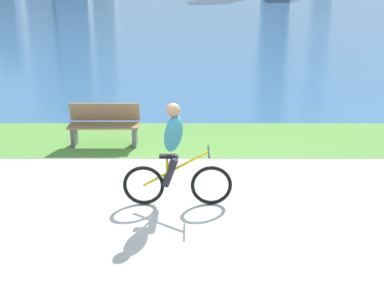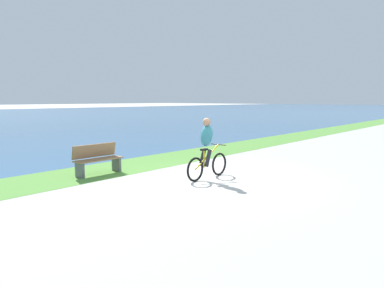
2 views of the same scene
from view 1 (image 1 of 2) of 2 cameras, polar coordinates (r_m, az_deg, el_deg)
name	(u,v)px [view 1 (image 1 of 2)]	position (r m, az deg, el deg)	size (l,w,h in m)	color
ground_plane	(182,206)	(8.34, -1.15, -6.98)	(300.00, 300.00, 0.00)	#B2AFA8
grass_strip_bayside	(185,139)	(11.39, -0.81, 0.56)	(120.00, 2.37, 0.01)	#59933D
bay_water_surface	(191,3)	(49.64, -0.13, 15.44)	(300.00, 75.13, 0.00)	#386693
cyclist_lead	(175,156)	(8.07, -1.86, -1.37)	(1.77, 0.52, 1.71)	black
bench_near_path	(105,125)	(11.08, -9.71, 2.14)	(1.50, 0.47, 0.90)	olive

